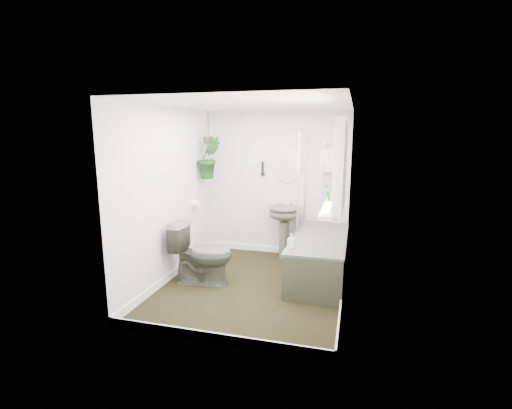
# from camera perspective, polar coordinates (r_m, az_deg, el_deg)

# --- Properties ---
(floor) EXTENTS (2.30, 2.80, 0.02)m
(floor) POSITION_cam_1_polar(r_m,az_deg,el_deg) (4.98, -0.46, -12.39)
(floor) COLOR black
(floor) RESTS_ON ground
(ceiling) EXTENTS (2.30, 2.80, 0.02)m
(ceiling) POSITION_cam_1_polar(r_m,az_deg,el_deg) (4.58, -0.51, 15.31)
(ceiling) COLOR white
(ceiling) RESTS_ON ground
(wall_back) EXTENTS (2.30, 0.02, 2.30)m
(wall_back) POSITION_cam_1_polar(r_m,az_deg,el_deg) (5.99, 3.18, 3.19)
(wall_back) COLOR white
(wall_back) RESTS_ON ground
(wall_front) EXTENTS (2.30, 0.02, 2.30)m
(wall_front) POSITION_cam_1_polar(r_m,az_deg,el_deg) (3.33, -7.08, -3.33)
(wall_front) COLOR white
(wall_front) RESTS_ON ground
(wall_left) EXTENTS (0.02, 2.80, 2.30)m
(wall_left) POSITION_cam_1_polar(r_m,az_deg,el_deg) (5.07, -13.21, 1.46)
(wall_left) COLOR white
(wall_left) RESTS_ON ground
(wall_right) EXTENTS (0.02, 2.80, 2.30)m
(wall_right) POSITION_cam_1_polar(r_m,az_deg,el_deg) (4.47, 13.97, 0.14)
(wall_right) COLOR white
(wall_right) RESTS_ON ground
(skirting) EXTENTS (2.30, 2.80, 0.10)m
(skirting) POSITION_cam_1_polar(r_m,az_deg,el_deg) (4.96, -0.47, -11.75)
(skirting) COLOR white
(skirting) RESTS_ON floor
(bathtub) EXTENTS (0.72, 1.72, 0.58)m
(bathtub) POSITION_cam_1_polar(r_m,az_deg,el_deg) (5.19, 9.67, -7.98)
(bathtub) COLOR #4A4C3F
(bathtub) RESTS_ON floor
(bath_screen) EXTENTS (0.04, 0.72, 1.40)m
(bath_screen) POSITION_cam_1_polar(r_m,az_deg,el_deg) (5.48, 7.08, 3.75)
(bath_screen) COLOR silver
(bath_screen) RESTS_ON bathtub
(shower_box) EXTENTS (0.20, 0.10, 0.35)m
(shower_box) POSITION_cam_1_polar(r_m,az_deg,el_deg) (5.77, 10.92, 6.69)
(shower_box) COLOR white
(shower_box) RESTS_ON wall_back
(oval_mirror) EXTENTS (0.46, 0.03, 0.62)m
(oval_mirror) POSITION_cam_1_polar(r_m,az_deg,el_deg) (5.88, 4.86, 6.45)
(oval_mirror) COLOR beige
(oval_mirror) RESTS_ON wall_back
(wall_sconce) EXTENTS (0.04, 0.04, 0.22)m
(wall_sconce) POSITION_cam_1_polar(r_m,az_deg,el_deg) (5.96, 1.03, 5.59)
(wall_sconce) COLOR black
(wall_sconce) RESTS_ON wall_back
(toilet_roll_holder) EXTENTS (0.11, 0.11, 0.11)m
(toilet_roll_holder) POSITION_cam_1_polar(r_m,az_deg,el_deg) (5.71, -9.24, 0.12)
(toilet_roll_holder) COLOR white
(toilet_roll_holder) RESTS_ON wall_left
(window_recess) EXTENTS (0.08, 1.00, 0.90)m
(window_recess) POSITION_cam_1_polar(r_m,az_deg,el_deg) (3.71, 12.96, 5.79)
(window_recess) COLOR white
(window_recess) RESTS_ON wall_right
(window_sill) EXTENTS (0.18, 1.00, 0.04)m
(window_sill) POSITION_cam_1_polar(r_m,az_deg,el_deg) (3.77, 11.63, -0.52)
(window_sill) COLOR white
(window_sill) RESTS_ON wall_right
(window_blinds) EXTENTS (0.01, 0.86, 0.76)m
(window_blinds) POSITION_cam_1_polar(r_m,az_deg,el_deg) (3.71, 12.27, 5.82)
(window_blinds) COLOR white
(window_blinds) RESTS_ON wall_right
(toilet) EXTENTS (0.83, 0.52, 0.81)m
(toilet) POSITION_cam_1_polar(r_m,az_deg,el_deg) (4.97, -8.31, -7.44)
(toilet) COLOR #4A4C3F
(toilet) RESTS_ON floor
(pedestal_sink) EXTENTS (0.52, 0.45, 0.83)m
(pedestal_sink) POSITION_cam_1_polar(r_m,az_deg,el_deg) (5.87, 4.32, -4.32)
(pedestal_sink) COLOR #4A4C3F
(pedestal_sink) RESTS_ON floor
(sill_plant) EXTENTS (0.23, 0.21, 0.24)m
(sill_plant) POSITION_cam_1_polar(r_m,az_deg,el_deg) (4.05, 11.93, 2.27)
(sill_plant) COLOR black
(sill_plant) RESTS_ON window_sill
(hanging_plant) EXTENTS (0.45, 0.43, 0.64)m
(hanging_plant) POSITION_cam_1_polar(r_m,az_deg,el_deg) (5.79, -7.25, 7.14)
(hanging_plant) COLOR black
(hanging_plant) RESTS_ON ceiling
(soap_bottle) EXTENTS (0.09, 0.09, 0.18)m
(soap_bottle) POSITION_cam_1_polar(r_m,az_deg,el_deg) (4.56, 5.44, -5.57)
(soap_bottle) COLOR #373231
(soap_bottle) RESTS_ON bathtub
(hanging_pot) EXTENTS (0.16, 0.16, 0.12)m
(hanging_pot) POSITION_cam_1_polar(r_m,az_deg,el_deg) (5.78, -7.31, 9.73)
(hanging_pot) COLOR #383224
(hanging_pot) RESTS_ON ceiling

